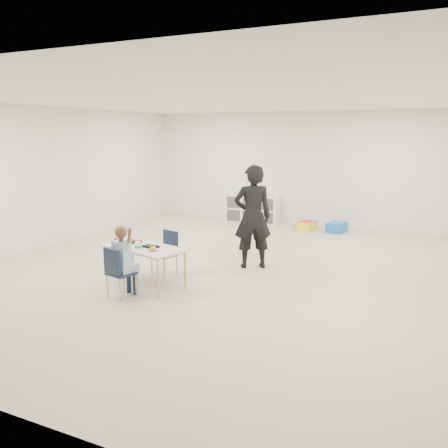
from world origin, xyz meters
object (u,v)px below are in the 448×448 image
at_px(cubby_shelf, 252,209).
at_px(adult, 253,217).
at_px(child, 121,258).
at_px(chair_near, 121,272).
at_px(table, 144,266).

xyz_separation_m(cubby_shelf, adult, (1.58, -3.88, 0.53)).
height_order(child, cubby_shelf, child).
relative_size(chair_near, child, 0.63).
bearing_deg(child, chair_near, -75.91).
xyz_separation_m(chair_near, cubby_shelf, (-0.51, 6.08, -0.01)).
xyz_separation_m(chair_near, child, (0.00, 0.00, 0.21)).
bearing_deg(cubby_shelf, table, -84.88).
bearing_deg(table, adult, 70.24).
bearing_deg(chair_near, adult, 77.91).
bearing_deg(table, cubby_shelf, 109.20).
relative_size(table, cubby_shelf, 1.02).
relative_size(table, child, 1.26).
height_order(cubby_shelf, adult, adult).
bearing_deg(cubby_shelf, chair_near, -85.24).
height_order(chair_near, adult, adult).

